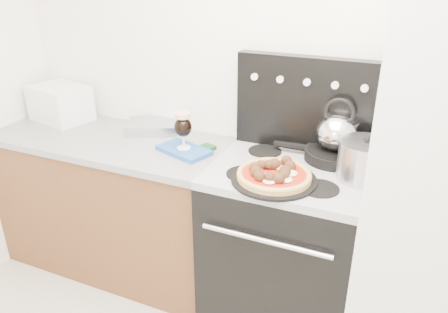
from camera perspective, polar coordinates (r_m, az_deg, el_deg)
The scene contains 16 objects.
room_shell at distance 1.32m, azimuth -4.49°, elevation -3.36°, with size 3.52×3.01×2.52m.
base_cabinet at distance 2.88m, azimuth -13.67°, elevation -6.24°, with size 1.45×0.60×0.86m, color brown.
countertop at distance 2.68m, azimuth -14.61°, elevation 2.07°, with size 1.48×0.63×0.04m, color gray.
stove_body at distance 2.42m, azimuth 7.87°, elevation -11.82°, with size 0.76×0.65×0.88m, color black.
cooktop at distance 2.19m, azimuth 8.55°, elevation -2.03°, with size 0.76×0.65×0.04m, color #ADADB2.
backguard at distance 2.34m, azimuth 10.81°, elevation 6.69°, with size 0.76×0.08×0.50m, color black.
fridge at distance 2.10m, azimuth 27.15°, elevation -4.30°, with size 0.64×0.68×1.90m, color silver.
toaster_oven at distance 3.04m, azimuth -20.58°, elevation 6.55°, with size 0.36×0.27×0.23m, color white.
foil_sheet at distance 2.71m, azimuth -9.27°, elevation 3.87°, with size 0.30×0.22×0.06m, color silver.
oven_mitt at distance 2.39m, azimuth -5.24°, elevation 0.81°, with size 0.29×0.17×0.02m, color #265AAF.
beer_glass at distance 2.34m, azimuth -5.35°, elevation 3.38°, with size 0.09×0.09×0.20m, color black, non-canonical shape.
pizza_pan at distance 2.05m, azimuth 6.53°, elevation -3.00°, with size 0.40×0.40×0.01m, color black.
pizza at distance 2.03m, azimuth 6.57°, elevation -2.23°, with size 0.34×0.34×0.05m, color #E0C668, non-canonical shape.
skillet at distance 2.31m, azimuth 14.23°, elevation 0.20°, with size 0.31×0.31×0.05m, color black.
tea_kettle at distance 2.25m, azimuth 14.60°, elevation 3.50°, with size 0.21×0.21×0.23m, color white, non-canonical shape.
stock_pot at distance 2.12m, azimuth 17.82°, elevation -0.61°, with size 0.24×0.24×0.18m, color #B8B6BF.
Camera 1 is at (0.56, -0.73, 1.86)m, focal length 35.00 mm.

